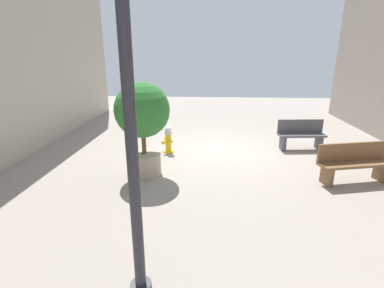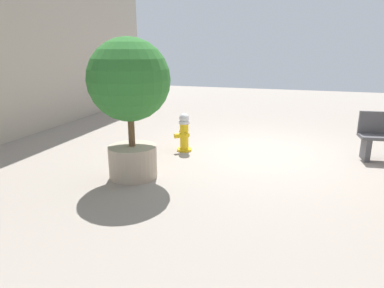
{
  "view_description": "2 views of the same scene",
  "coord_description": "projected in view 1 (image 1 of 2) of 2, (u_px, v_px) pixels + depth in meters",
  "views": [
    {
      "loc": [
        0.32,
        8.82,
        2.99
      ],
      "look_at": [
        0.77,
        1.72,
        0.74
      ],
      "focal_mm": 26.95,
      "sensor_mm": 36.0,
      "label": 1
    },
    {
      "loc": [
        -0.67,
        7.11,
        2.19
      ],
      "look_at": [
        0.88,
        2.06,
        0.7
      ],
      "focal_mm": 32.35,
      "sensor_mm": 36.0,
      "label": 2
    }
  ],
  "objects": [
    {
      "name": "bench_near",
      "position": [
        301.0,
        134.0,
        9.28
      ],
      "size": [
        1.51,
        0.59,
        0.95
      ],
      "color": "#4C4C51",
      "rests_on": "ground_plane"
    },
    {
      "name": "street_lamp",
      "position": [
        127.0,
        80.0,
        2.97
      ],
      "size": [
        0.36,
        0.36,
        4.45
      ],
      "color": "#2D2D33",
      "rests_on": "ground_plane"
    },
    {
      "name": "ground_plane",
      "position": [
        219.0,
        150.0,
        9.27
      ],
      "size": [
        23.4,
        23.4,
        0.0
      ],
      "primitive_type": "plane",
      "color": "gray"
    },
    {
      "name": "bench_far",
      "position": [
        354.0,
        162.0,
        6.88
      ],
      "size": [
        1.85,
        0.84,
        0.95
      ],
      "color": "brown",
      "rests_on": "ground_plane"
    },
    {
      "name": "fire_hydrant",
      "position": [
        168.0,
        140.0,
        8.97
      ],
      "size": [
        0.37,
        0.37,
        0.83
      ],
      "color": "gold",
      "rests_on": "ground_plane"
    },
    {
      "name": "planter_tree",
      "position": [
        142.0,
        118.0,
        7.03
      ],
      "size": [
        1.35,
        1.35,
        2.35
      ],
      "color": "tan",
      "rests_on": "ground_plane"
    }
  ]
}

